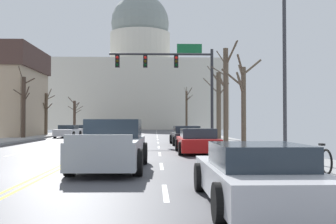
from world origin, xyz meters
The scene contains 20 objects.
ground centered at (0.00, 0.00, 0.02)m, with size 20.00×180.00×0.20m.
signal_gantry centered at (4.86, 17.89, 5.44)m, with size 7.91×0.41×7.34m.
street_lamp_right centered at (7.98, 2.77, 5.30)m, with size 1.99×0.24×8.91m.
capitol_building centered at (0.00, 74.45, 10.02)m, with size 34.73×22.89×31.63m.
sedan_near_00 centered at (5.40, 14.88, 0.59)m, with size 2.18×4.41×1.28m.
sedan_near_01 centered at (5.39, 7.64, 0.57)m, with size 2.07×4.46×1.24m.
pickup_truck_near_02 centered at (1.83, 1.18, 0.74)m, with size 2.32×5.46×1.66m.
sedan_near_03 centered at (5.19, -4.64, 0.55)m, with size 2.03×4.60×1.17m.
sedan_oncoming_00 centered at (-5.34, 27.50, 0.58)m, with size 2.10×4.59×1.22m.
sedan_oncoming_01 centered at (-5.04, 35.50, 0.55)m, with size 2.05×4.31×1.15m.
sedan_oncoming_02 centered at (-1.79, 49.33, 0.59)m, with size 2.10×4.41×1.28m.
flank_building_00 centered at (-18.52, 44.63, 4.79)m, with size 9.86×8.36×9.48m.
bare_tree_00 centered at (8.27, 50.69, 3.46)m, with size 1.22×2.16×7.02m.
bare_tree_01 centered at (-8.71, 31.90, 2.59)m, with size 2.21×1.69×5.33m.
bare_tree_02 centered at (7.85, 8.37, 2.77)m, with size 2.19×2.67×4.79m.
bare_tree_03 centered at (-8.31, 45.45, 2.48)m, with size 2.27×1.95×5.02m.
bare_tree_04 centered at (8.64, 21.30, 3.05)m, with size 2.16×1.47×6.11m.
bare_tree_06 centered at (7.92, 13.75, 3.49)m, with size 1.56×1.93×6.59m.
bare_tree_07 centered at (-8.46, 23.70, 2.98)m, with size 1.64×2.17×6.24m.
bicycle_parked centered at (7.99, -0.83, 0.49)m, with size 0.12×1.77×0.85m.
Camera 1 is at (3.27, -12.19, 1.59)m, focal length 42.62 mm.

